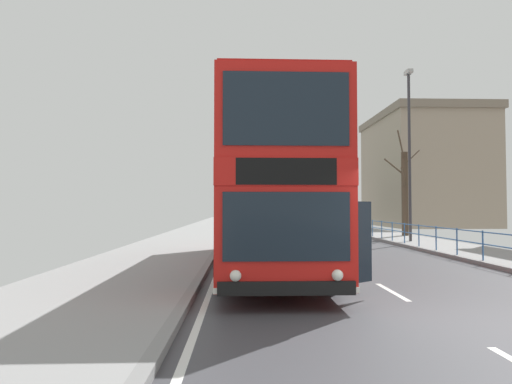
{
  "coord_description": "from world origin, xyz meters",
  "views": [
    {
      "loc": [
        -3.27,
        -6.91,
        1.83
      ],
      "look_at": [
        -2.86,
        5.35,
        2.26
      ],
      "focal_mm": 30.85,
      "sensor_mm": 36.0,
      "label": 1
    }
  ],
  "objects": [
    {
      "name": "pedestrian_railing_far_kerb",
      "position": [
        4.45,
        8.62,
        0.78
      ],
      "size": [
        0.05,
        20.33,
        0.95
      ],
      "color": "#386BA8",
      "rests_on": "ground"
    },
    {
      "name": "ground",
      "position": [
        -0.72,
        -0.0,
        0.04
      ],
      "size": [
        15.8,
        140.0,
        0.2
      ],
      "color": "#404045"
    },
    {
      "name": "background_building_01",
      "position": [
        14.82,
        36.05,
        5.56
      ],
      "size": [
        9.42,
        13.02,
        11.08
      ],
      "color": "gray",
      "rests_on": "ground"
    },
    {
      "name": "street_lamp_far_side",
      "position": [
        5.22,
        14.94,
        5.1
      ],
      "size": [
        0.28,
        0.6,
        8.67
      ],
      "color": "#38383D",
      "rests_on": "ground"
    },
    {
      "name": "double_decker_bus_main",
      "position": [
        -2.53,
        6.07,
        2.34
      ],
      "size": [
        3.28,
        11.04,
        4.48
      ],
      "color": "red",
      "rests_on": "ground"
    },
    {
      "name": "background_bus_far_lane",
      "position": [
        2.83,
        31.42,
        1.61
      ],
      "size": [
        2.9,
        9.34,
        2.92
      ],
      "color": "#19512D",
      "rests_on": "ground"
    },
    {
      "name": "bare_tree_far_00",
      "position": [
        6.57,
        19.28,
        2.81
      ],
      "size": [
        1.84,
        3.26,
        6.13
      ],
      "color": "#4C3D2D",
      "rests_on": "ground"
    }
  ]
}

